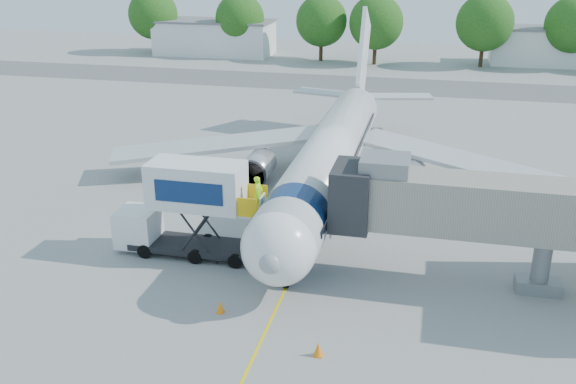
% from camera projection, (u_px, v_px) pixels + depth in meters
% --- Properties ---
extents(ground, '(160.00, 160.00, 0.00)m').
position_uv_depth(ground, '(320.00, 216.00, 41.55)').
color(ground, '#969694').
rests_on(ground, ground).
extents(guidance_line, '(0.15, 70.00, 0.01)m').
position_uv_depth(guidance_line, '(320.00, 216.00, 41.55)').
color(guidance_line, yellow).
rests_on(guidance_line, ground).
extents(taxiway_strip, '(120.00, 10.00, 0.01)m').
position_uv_depth(taxiway_strip, '(381.00, 85.00, 79.66)').
color(taxiway_strip, '#59595B').
rests_on(taxiway_strip, ground).
extents(aircraft, '(34.17, 37.73, 11.35)m').
position_uv_depth(aircraft, '(331.00, 154.00, 44.22)').
color(aircraft, silver).
rests_on(aircraft, ground).
extents(jet_bridge, '(13.90, 3.20, 6.60)m').
position_uv_depth(jet_bridge, '(454.00, 205.00, 31.93)').
color(jet_bridge, gray).
rests_on(jet_bridge, ground).
extents(catering_hiloader, '(8.57, 2.44, 5.50)m').
position_uv_depth(catering_hiloader, '(187.00, 209.00, 35.52)').
color(catering_hiloader, black).
rests_on(catering_hiloader, ground).
extents(ground_tug, '(3.24, 1.92, 1.23)m').
position_uv_depth(ground_tug, '(294.00, 375.00, 25.23)').
color(ground_tug, silver).
rests_on(ground_tug, ground).
extents(safety_cone_a, '(0.42, 0.42, 0.66)m').
position_uv_depth(safety_cone_a, '(318.00, 349.00, 27.38)').
color(safety_cone_a, orange).
rests_on(safety_cone_a, ground).
extents(safety_cone_b, '(0.39, 0.39, 0.62)m').
position_uv_depth(safety_cone_b, '(220.00, 307.00, 30.61)').
color(safety_cone_b, orange).
rests_on(safety_cone_b, ground).
extents(outbuilding_left, '(18.40, 8.40, 5.30)m').
position_uv_depth(outbuilding_left, '(215.00, 37.00, 100.96)').
color(outbuilding_left, silver).
rests_on(outbuilding_left, ground).
extents(outbuilding_right, '(16.40, 7.40, 5.30)m').
position_uv_depth(outbuilding_right, '(549.00, 46.00, 92.19)').
color(outbuilding_right, silver).
rests_on(outbuilding_right, ground).
extents(tree_a, '(7.74, 7.74, 9.87)m').
position_uv_depth(tree_a, '(153.00, 14.00, 101.14)').
color(tree_a, '#382314').
rests_on(tree_a, ground).
extents(tree_b, '(7.45, 7.45, 9.50)m').
position_uv_depth(tree_b, '(240.00, 18.00, 97.78)').
color(tree_b, '#382314').
rests_on(tree_b, ground).
extents(tree_c, '(7.52, 7.52, 9.58)m').
position_uv_depth(tree_c, '(321.00, 21.00, 94.26)').
color(tree_c, '#382314').
rests_on(tree_c, ground).
extents(tree_d, '(7.71, 7.71, 9.83)m').
position_uv_depth(tree_d, '(376.00, 22.00, 91.21)').
color(tree_d, '#382314').
rests_on(tree_d, ground).
extents(tree_e, '(7.94, 7.94, 10.12)m').
position_uv_depth(tree_e, '(485.00, 23.00, 89.27)').
color(tree_e, '#382314').
rests_on(tree_e, ground).
extents(tree_f, '(7.79, 7.79, 9.93)m').
position_uv_depth(tree_f, '(574.00, 25.00, 88.08)').
color(tree_f, '#382314').
rests_on(tree_f, ground).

